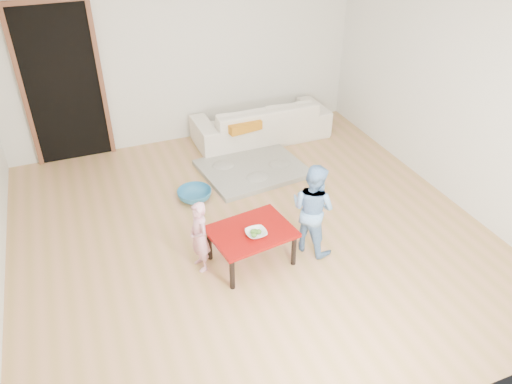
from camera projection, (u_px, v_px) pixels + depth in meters
floor at (249, 232)px, 5.51m from camera, size 5.00×5.00×0.01m
back_wall at (182, 50)px, 6.74m from camera, size 5.00×0.02×2.60m
right_wall at (457, 89)px, 5.57m from camera, size 0.02×5.00×2.60m
doorway at (63, 86)px, 6.38m from camera, size 1.02×0.08×2.11m
sofa at (261, 121)px, 7.25m from camera, size 1.96×0.78×0.57m
cushion at (240, 123)px, 6.83m from camera, size 0.52×0.48×0.12m
red_table at (251, 246)px, 5.00m from camera, size 0.87×0.70×0.40m
bowl at (256, 233)px, 4.81m from camera, size 0.20×0.20×0.05m
broccoli at (256, 233)px, 4.81m from camera, size 0.12×0.12×0.06m
child_pink at (199, 237)px, 4.83m from camera, size 0.22×0.30×0.76m
child_blue at (313, 209)px, 5.02m from camera, size 0.57×0.61×1.00m
basin at (195, 195)px, 6.01m from camera, size 0.41×0.41×0.13m
blanket at (252, 169)px, 6.60m from camera, size 1.40×1.21×0.06m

